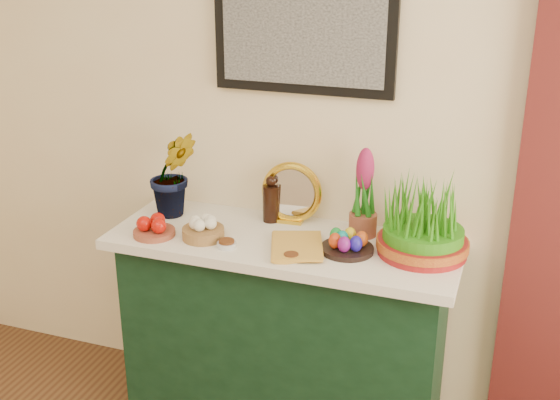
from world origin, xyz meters
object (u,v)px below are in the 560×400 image
(mirror, at_px, (292,193))
(book, at_px, (271,246))
(sideboard, at_px, (284,338))
(hyacinth_green, at_px, (173,160))
(wheatgrass_sabzeh, at_px, (424,223))

(mirror, height_order, book, mirror)
(sideboard, relative_size, hyacinth_green, 2.63)
(hyacinth_green, distance_m, book, 0.60)
(sideboard, xyz_separation_m, book, (-0.01, -0.13, 0.48))
(hyacinth_green, distance_m, wheatgrass_sabzeh, 1.08)
(hyacinth_green, xyz_separation_m, book, (0.52, -0.20, -0.23))
(sideboard, bearing_deg, hyacinth_green, 171.68)
(sideboard, height_order, hyacinth_green, hyacinth_green)
(hyacinth_green, relative_size, book, 1.90)
(mirror, height_order, wheatgrass_sabzeh, wheatgrass_sabzeh)
(hyacinth_green, bearing_deg, mirror, -24.47)
(book, height_order, wheatgrass_sabzeh, wheatgrass_sabzeh)
(mirror, relative_size, book, 1.01)
(sideboard, xyz_separation_m, hyacinth_green, (-0.52, 0.08, 0.71))
(sideboard, distance_m, hyacinth_green, 0.89)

